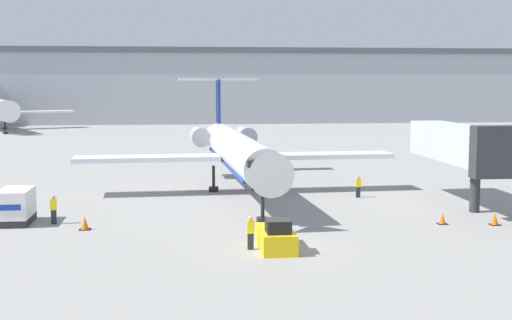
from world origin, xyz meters
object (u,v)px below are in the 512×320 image
Objects in this scene: traffic_cone_left at (85,223)px; jet_bridge at (460,145)px; airplane_main at (236,149)px; worker_by_wing at (358,186)px; worker_on_apron at (54,208)px; pushback_tug at (276,237)px; traffic_cone_mid at (495,219)px; traffic_cone_right at (442,219)px; worker_near_tug at (251,232)px; luggage_cart at (16,206)px.

jet_bridge is at bearing 12.41° from traffic_cone_left.
worker_by_wing is (9.23, -3.63, -2.63)m from airplane_main.
worker_on_apron reaches higher than traffic_cone_left.
pushback_tug is 5.00× the size of traffic_cone_mid.
airplane_main is 37.17× the size of traffic_cone_left.
traffic_cone_right is 3.24m from traffic_cone_mid.
traffic_cone_mid is at bearing -11.58° from traffic_cone_right.
worker_near_tug reaches higher than traffic_cone_left.
airplane_main reaches higher than traffic_cone_right.
traffic_cone_left is (2.17, -2.02, -0.59)m from worker_on_apron.
worker_by_wing is at bearing 17.06° from luggage_cart.
worker_near_tug is 0.99× the size of worker_on_apron.
worker_near_tug is at bearing -163.31° from traffic_cone_mid.
airplane_main is 38.60× the size of traffic_cone_mid.
worker_on_apron is at bearing -137.55° from airplane_main.
traffic_cone_mid is at bearing 18.53° from pushback_tug.
luggage_cart is 31.06m from jet_bridge.
traffic_cone_left is at bearing 177.87° from traffic_cone_right.
pushback_tug is 17.86m from luggage_cart.
luggage_cart reaches higher than traffic_cone_right.
airplane_main is at bearing 153.45° from jet_bridge.
pushback_tug reaches higher than worker_by_wing.
airplane_main is 17.30m from worker_on_apron.
jet_bridge reaches higher than worker_near_tug.
traffic_cone_left is at bearing -28.53° from luggage_cart.
luggage_cart is at bearing 172.48° from traffic_cone_mid.
worker_by_wing is (8.78, 16.33, 0.24)m from pushback_tug.
worker_on_apron is at bearing 144.65° from worker_near_tug.
traffic_cone_left is 0.06× the size of jet_bridge.
traffic_cone_mid is (5.85, -11.43, -0.52)m from worker_by_wing.
traffic_cone_mid is 8.32m from jet_bridge.
worker_by_wing is 22.05m from traffic_cone_left.
worker_on_apron is 2.25× the size of traffic_cone_left.
traffic_cone_mid is at bearing 16.69° from worker_near_tug.
pushback_tug is 2.17× the size of worker_near_tug.
worker_on_apron is at bearing 173.36° from traffic_cone_right.
airplane_main reaches higher than traffic_cone_mid.
worker_by_wing is at bearing 19.93° from worker_on_apron.
pushback_tug is at bearing -141.44° from jet_bridge.
worker_near_tug is (-0.92, -19.85, -2.55)m from airplane_main.
luggage_cart is 4.85× the size of traffic_cone_right.
luggage_cart is 25.39m from worker_by_wing.
worker_by_wing is at bearing 61.73° from pushback_tug.
worker_on_apron is at bearing -11.06° from luggage_cart.
worker_by_wing is at bearing 103.94° from traffic_cone_right.
worker_near_tug is 0.14× the size of jet_bridge.
traffic_cone_left is 1.15× the size of traffic_cone_right.
worker_near_tug is 16.71m from traffic_cone_mid.
worker_on_apron reaches higher than traffic_cone_mid.
traffic_cone_mid is (30.12, -3.98, -0.72)m from luggage_cart.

